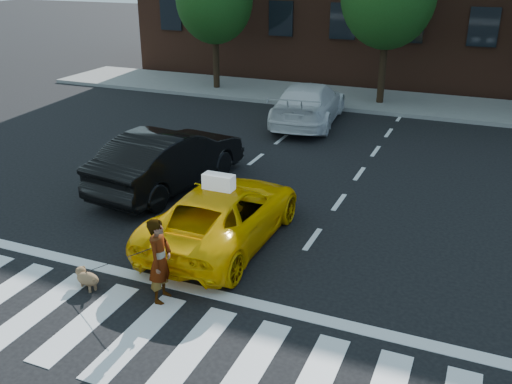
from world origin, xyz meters
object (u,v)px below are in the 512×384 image
at_px(black_sedan, 169,159).
at_px(dog, 86,277).
at_px(woman, 160,260).
at_px(taxi, 224,213).
at_px(white_suv, 309,103).

xyz_separation_m(black_sedan, dog, (1.15, -4.96, -0.58)).
height_order(black_sedan, woman, woman).
relative_size(taxi, dog, 7.36).
bearing_deg(black_sedan, dog, 110.34).
bearing_deg(woman, taxi, -7.42).
relative_size(white_suv, woman, 3.25).
distance_m(white_suv, dog, 12.41).
distance_m(black_sedan, white_suv, 7.58).
distance_m(woman, dog, 1.63).
xyz_separation_m(white_suv, dog, (-0.29, -12.40, -0.54)).
relative_size(taxi, white_suv, 0.89).
bearing_deg(white_suv, black_sedan, 72.83).
relative_size(taxi, black_sedan, 0.95).
distance_m(taxi, woman, 2.52).
distance_m(white_suv, woman, 12.26).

